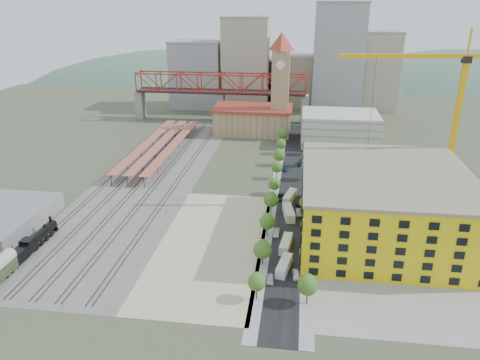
# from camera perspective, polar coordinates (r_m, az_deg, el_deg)

# --- Properties ---
(ground) EXTENTS (400.00, 400.00, 0.00)m
(ground) POSITION_cam_1_polar(r_m,az_deg,el_deg) (155.31, 0.17, -2.28)
(ground) COLOR #474C38
(ground) RESTS_ON ground
(ballast_strip) EXTENTS (36.00, 165.00, 0.06)m
(ballast_strip) POSITION_cam_1_polar(r_m,az_deg,el_deg) (178.84, -10.61, 0.58)
(ballast_strip) COLOR #605E59
(ballast_strip) RESTS_ON ground
(dirt_lot) EXTENTS (28.00, 67.00, 0.06)m
(dirt_lot) POSITION_cam_1_polar(r_m,az_deg,el_deg) (127.96, -3.47, -7.75)
(dirt_lot) COLOR tan
(dirt_lot) RESTS_ON ground
(street_asphalt) EXTENTS (12.00, 170.00, 0.06)m
(street_asphalt) POSITION_cam_1_polar(r_m,az_deg,el_deg) (168.08, 6.25, -0.53)
(street_asphalt) COLOR black
(street_asphalt) RESTS_ON ground
(sidewalk_west) EXTENTS (3.00, 170.00, 0.04)m
(sidewalk_west) POSITION_cam_1_polar(r_m,az_deg,el_deg) (168.25, 4.37, -0.44)
(sidewalk_west) COLOR gray
(sidewalk_west) RESTS_ON ground
(sidewalk_east) EXTENTS (3.00, 170.00, 0.04)m
(sidewalk_east) POSITION_cam_1_polar(r_m,az_deg,el_deg) (168.10, 8.12, -0.62)
(sidewalk_east) COLOR gray
(sidewalk_east) RESTS_ON ground
(construction_pad) EXTENTS (50.00, 90.00, 0.06)m
(construction_pad) POSITION_cam_1_polar(r_m,az_deg,el_deg) (138.72, 17.92, -6.40)
(construction_pad) COLOR gray
(construction_pad) RESTS_ON ground
(rail_tracks) EXTENTS (26.56, 160.00, 0.18)m
(rail_tracks) POSITION_cam_1_polar(r_m,az_deg,el_deg) (179.36, -11.16, 0.65)
(rail_tracks) COLOR #382B23
(rail_tracks) RESTS_ON ground
(platform_canopies) EXTENTS (16.00, 80.00, 4.12)m
(platform_canopies) POSITION_cam_1_polar(r_m,az_deg,el_deg) (203.88, -9.70, 4.39)
(platform_canopies) COLOR #BB6A47
(platform_canopies) RESTS_ON ground
(station_hall) EXTENTS (38.00, 24.00, 13.10)m
(station_hall) POSITION_cam_1_polar(r_m,az_deg,el_deg) (231.18, 1.57, 7.37)
(station_hall) COLOR tan
(station_hall) RESTS_ON ground
(clock_tower) EXTENTS (12.00, 12.00, 52.00)m
(clock_tower) POSITION_cam_1_polar(r_m,az_deg,el_deg) (223.98, 4.97, 12.60)
(clock_tower) COLOR tan
(clock_tower) RESTS_ON ground
(parking_garage) EXTENTS (34.00, 26.00, 14.00)m
(parking_garage) POSITION_cam_1_polar(r_m,az_deg,el_deg) (219.00, 12.02, 6.21)
(parking_garage) COLOR silver
(parking_garage) RESTS_ON ground
(truss_bridge) EXTENTS (94.00, 9.60, 25.60)m
(truss_bridge) POSITION_cam_1_polar(r_m,az_deg,el_deg) (253.73, -2.42, 11.41)
(truss_bridge) COLOR gray
(truss_bridge) RESTS_ON ground
(construction_building) EXTENTS (44.60, 50.60, 18.80)m
(construction_building) POSITION_cam_1_polar(r_m,az_deg,el_deg) (134.24, 17.11, -2.81)
(construction_building) COLOR yellow
(construction_building) RESTS_ON ground
(warehouse) EXTENTS (22.00, 32.00, 5.00)m
(warehouse) POSITION_cam_1_polar(r_m,az_deg,el_deg) (151.72, -27.11, -4.33)
(warehouse) COLOR gray
(warehouse) RESTS_ON ground
(street_trees) EXTENTS (15.40, 124.40, 8.00)m
(street_trees) POSITION_cam_1_polar(r_m,az_deg,el_deg) (158.84, 6.14, -1.86)
(street_trees) COLOR #36681F
(street_trees) RESTS_ON ground
(skyline) EXTENTS (133.00, 46.00, 60.00)m
(skyline) POSITION_cam_1_polar(r_m,az_deg,el_deg) (286.47, 5.48, 13.26)
(skyline) COLOR #9EA0A3
(skyline) RESTS_ON ground
(distant_hills) EXTENTS (647.00, 264.00, 227.00)m
(distant_hills) POSITION_cam_1_polar(r_m,az_deg,el_deg) (426.31, 10.76, 1.43)
(distant_hills) COLOR #4C6B59
(distant_hills) RESTS_ON ground
(locomotive) EXTENTS (2.89, 22.32, 5.58)m
(locomotive) POSITION_cam_1_polar(r_m,az_deg,el_deg) (136.14, -23.71, -6.81)
(locomotive) COLOR black
(locomotive) RESTS_ON ground
(tower_crane) EXTENTS (50.66, 8.54, 54.32)m
(tower_crane) POSITION_cam_1_polar(r_m,az_deg,el_deg) (155.69, 24.04, 8.89)
(tower_crane) COLOR #F9AF10
(tower_crane) RESTS_ON ground
(site_trailer_a) EXTENTS (3.99, 9.34, 2.48)m
(site_trailer_a) POSITION_cam_1_polar(r_m,az_deg,el_deg) (116.14, 5.40, -10.38)
(site_trailer_a) COLOR silver
(site_trailer_a) RESTS_ON ground
(site_trailer_b) EXTENTS (3.40, 9.36, 2.50)m
(site_trailer_b) POSITION_cam_1_polar(r_m,az_deg,el_deg) (125.66, 5.62, -7.76)
(site_trailer_b) COLOR silver
(site_trailer_b) RESTS_ON ground
(site_trailer_c) EXTENTS (4.35, 10.35, 2.75)m
(site_trailer_c) POSITION_cam_1_polar(r_m,az_deg,el_deg) (142.86, 5.94, -3.98)
(site_trailer_c) COLOR silver
(site_trailer_c) RESTS_ON ground
(site_trailer_d) EXTENTS (4.63, 9.83, 2.60)m
(site_trailer_d) POSITION_cam_1_polar(r_m,az_deg,el_deg) (154.34, 6.10, -2.04)
(site_trailer_d) COLOR silver
(site_trailer_d) RESTS_ON ground
(car_0) EXTENTS (1.86, 4.25, 1.43)m
(car_0) POSITION_cam_1_polar(r_m,az_deg,el_deg) (111.84, 3.69, -12.01)
(car_0) COLOR silver
(car_0) RESTS_ON ground
(car_1) EXTENTS (1.66, 4.61, 1.51)m
(car_1) POSITION_cam_1_polar(r_m,az_deg,el_deg) (132.22, 4.43, -6.41)
(car_1) COLOR #B0AFB5
(car_1) RESTS_ON ground
(car_2) EXTENTS (2.82, 5.46, 1.47)m
(car_2) POSITION_cam_1_polar(r_m,az_deg,el_deg) (155.12, 4.99, -2.10)
(car_2) COLOR black
(car_2) RESTS_ON ground
(car_3) EXTENTS (2.64, 4.95, 1.37)m
(car_3) POSITION_cam_1_polar(r_m,az_deg,el_deg) (181.38, 5.45, 1.38)
(car_3) COLOR navy
(car_3) RESTS_ON ground
(car_4) EXTENTS (2.18, 4.60, 1.52)m
(car_4) POSITION_cam_1_polar(r_m,az_deg,el_deg) (113.96, 6.86, -11.41)
(car_4) COLOR silver
(car_4) RESTS_ON ground
(car_5) EXTENTS (2.01, 4.88, 1.57)m
(car_5) POSITION_cam_1_polar(r_m,az_deg,el_deg) (144.79, 7.14, -3.94)
(car_5) COLOR #949599
(car_5) RESTS_ON ground
(car_6) EXTENTS (2.38, 4.98, 1.37)m
(car_6) POSITION_cam_1_polar(r_m,az_deg,el_deg) (148.64, 7.17, -3.29)
(car_6) COLOR black
(car_6) RESTS_ON ground
(car_7) EXTENTS (2.32, 5.10, 1.45)m
(car_7) POSITION_cam_1_polar(r_m,az_deg,el_deg) (188.34, 7.37, 2.06)
(car_7) COLOR navy
(car_7) RESTS_ON ground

